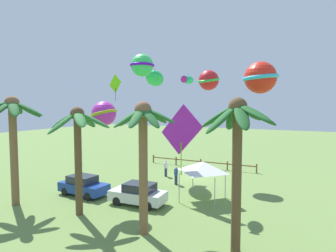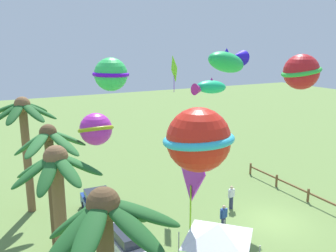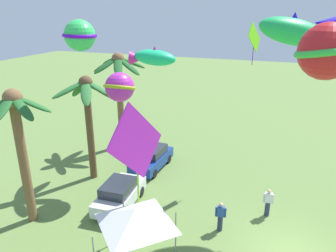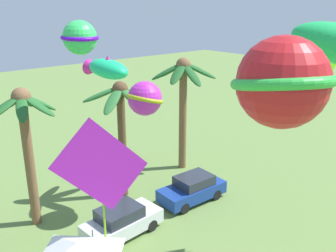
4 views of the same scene
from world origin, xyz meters
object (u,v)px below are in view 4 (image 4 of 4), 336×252
object	(u,v)px
palm_tree_2	(183,86)
kite_ball_6	(282,83)
palm_tree_1	(121,112)
kite_fish_1	(106,69)
kite_ball_5	(80,38)
festival_tent	(78,252)
palm_tree_0	(25,127)
kite_diamond_0	(329,50)
parked_car_2	(122,221)
kite_ball_2	(145,98)
kite_diamond_4	(101,167)
parked_car_1	(192,189)

from	to	relation	value
palm_tree_2	kite_ball_6	xyz separation A→B (m)	(-9.55, -13.03, 3.52)
kite_ball_6	palm_tree_1	bearing A→B (deg)	70.93
kite_fish_1	kite_ball_5	xyz separation A→B (m)	(1.33, 4.11, 0.62)
festival_tent	kite_ball_5	xyz separation A→B (m)	(2.72, 3.85, 6.93)
palm_tree_1	palm_tree_0	bearing A→B (deg)	174.10
kite_diamond_0	kite_ball_5	bearing A→B (deg)	136.50
parked_car_2	kite_fish_1	xyz separation A→B (m)	(-2.33, -3.13, 8.03)
kite_diamond_0	palm_tree_2	bearing A→B (deg)	82.84
kite_fish_1	kite_ball_5	world-z (taller)	kite_ball_5
parked_car_2	kite_ball_6	distance (m)	12.62
palm_tree_2	kite_ball_2	size ratio (longest dim) A/B	3.99
kite_ball_2	kite_diamond_4	bearing A→B (deg)	-144.73
kite_fish_1	kite_ball_5	bearing A→B (deg)	72.03
palm_tree_2	kite_ball_5	bearing A→B (deg)	-161.42
kite_fish_1	festival_tent	bearing A→B (deg)	169.27
parked_car_2	kite_diamond_0	world-z (taller)	kite_diamond_0
palm_tree_0	parked_car_1	world-z (taller)	palm_tree_0
palm_tree_0	kite_fish_1	size ratio (longest dim) A/B	3.73
palm_tree_0	kite_ball_5	size ratio (longest dim) A/B	3.84
festival_tent	kite_ball_2	distance (m)	7.98
palm_tree_0	kite_diamond_0	size ratio (longest dim) A/B	2.81
kite_fish_1	kite_ball_6	size ratio (longest dim) A/B	0.69
kite_diamond_4	kite_ball_5	bearing A→B (deg)	69.20
kite_fish_1	kite_diamond_0	bearing A→B (deg)	-18.29
palm_tree_1	kite_ball_6	xyz separation A→B (m)	(-4.28, -12.39, 4.14)
festival_tent	kite_fish_1	size ratio (longest dim) A/B	1.50
kite_fish_1	kite_ball_5	size ratio (longest dim) A/B	1.03
parked_car_2	kite_fish_1	world-z (taller)	kite_fish_1
kite_ball_2	parked_car_1	bearing A→B (deg)	-15.39
parked_car_2	festival_tent	size ratio (longest dim) A/B	1.40
palm_tree_0	kite_diamond_0	world-z (taller)	kite_diamond_0
festival_tent	kite_fish_1	world-z (taller)	kite_fish_1
palm_tree_0	festival_tent	distance (m)	7.23
palm_tree_0	kite_ball_6	xyz separation A→B (m)	(0.80, -12.91, 4.02)
festival_tent	kite_fish_1	distance (m)	6.47
kite_diamond_4	palm_tree_1	bearing A→B (deg)	50.36
kite_fish_1	kite_diamond_4	distance (m)	3.82
kite_fish_1	kite_diamond_4	bearing A→B (deg)	83.85
kite_ball_2	kite_ball_6	size ratio (longest dim) A/B	0.68
palm_tree_1	kite_diamond_0	xyz separation A→B (m)	(4.03, -9.24, 3.86)
kite_ball_5	kite_diamond_0	bearing A→B (deg)	-43.50
palm_tree_0	parked_car_2	bearing A→B (deg)	-53.88
parked_car_2	kite_fish_1	size ratio (longest dim) A/B	2.10
parked_car_1	kite_diamond_4	distance (m)	8.68
kite_ball_5	palm_tree_2	bearing A→B (deg)	18.58
palm_tree_2	kite_diamond_0	xyz separation A→B (m)	(-1.24, -9.88, 3.23)
kite_diamond_0	festival_tent	bearing A→B (deg)	162.72
kite_diamond_4	kite_ball_6	world-z (taller)	kite_ball_6
parked_car_2	kite_ball_5	size ratio (longest dim) A/B	2.16
kite_fish_1	kite_ball_2	size ratio (longest dim) A/B	1.01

